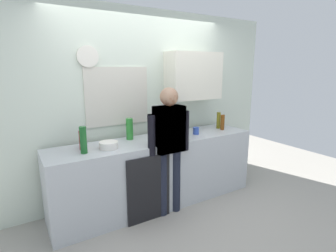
# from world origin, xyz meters

# --- Properties ---
(ground_plane) EXTENTS (8.00, 8.00, 0.00)m
(ground_plane) POSITION_xyz_m (0.00, 0.00, 0.00)
(ground_plane) COLOR #9E998E
(kitchen_counter) EXTENTS (2.79, 0.64, 0.90)m
(kitchen_counter) POSITION_xyz_m (0.00, 0.30, 0.45)
(kitchen_counter) COLOR #B2B7BC
(kitchen_counter) RESTS_ON ground_plane
(dishwasher_panel) EXTENTS (0.56, 0.02, 0.81)m
(dishwasher_panel) POSITION_xyz_m (-0.30, -0.03, 0.41)
(dishwasher_panel) COLOR black
(dishwasher_panel) RESTS_ON ground_plane
(back_wall_assembly) EXTENTS (4.39, 0.42, 2.60)m
(back_wall_assembly) POSITION_xyz_m (0.09, 0.70, 1.36)
(back_wall_assembly) COLOR silver
(back_wall_assembly) RESTS_ON ground_plane
(coffee_maker) EXTENTS (0.20, 0.20, 0.33)m
(coffee_maker) POSITION_xyz_m (0.27, 0.26, 1.05)
(coffee_maker) COLOR black
(coffee_maker) RESTS_ON kitchen_counter
(bottle_olive_oil) EXTENTS (0.06, 0.06, 0.25)m
(bottle_olive_oil) POSITION_xyz_m (1.12, 0.36, 1.03)
(bottle_olive_oil) COLOR olive
(bottle_olive_oil) RESTS_ON kitchen_counter
(bottle_dark_sauce) EXTENTS (0.06, 0.06, 0.18)m
(bottle_dark_sauce) POSITION_xyz_m (-0.92, 0.44, 0.99)
(bottle_dark_sauce) COLOR black
(bottle_dark_sauce) RESTS_ON kitchen_counter
(bottle_amber_beer) EXTENTS (0.06, 0.06, 0.23)m
(bottle_amber_beer) POSITION_xyz_m (1.10, 0.25, 1.02)
(bottle_amber_beer) COLOR brown
(bottle_amber_beer) RESTS_ON kitchen_counter
(bottle_red_vinegar) EXTENTS (0.06, 0.06, 0.22)m
(bottle_red_vinegar) POSITION_xyz_m (-0.95, 0.36, 1.01)
(bottle_red_vinegar) COLOR maroon
(bottle_red_vinegar) RESTS_ON kitchen_counter
(bottle_clear_soda) EXTENTS (0.09, 0.09, 0.28)m
(bottle_clear_soda) POSITION_xyz_m (-0.31, 0.48, 1.04)
(bottle_clear_soda) COLOR #2D8C33
(bottle_clear_soda) RESTS_ON kitchen_counter
(bottle_green_wine) EXTENTS (0.07, 0.07, 0.30)m
(bottle_green_wine) POSITION_xyz_m (-0.97, 0.21, 1.05)
(bottle_green_wine) COLOR #195923
(bottle_green_wine) RESTS_ON kitchen_counter
(cup_blue_mug) EXTENTS (0.08, 0.08, 0.10)m
(cup_blue_mug) POSITION_xyz_m (0.60, 0.24, 0.95)
(cup_blue_mug) COLOR #3351B2
(cup_blue_mug) RESTS_ON kitchen_counter
(cup_white_mug) EXTENTS (0.08, 0.08, 0.09)m
(cup_white_mug) POSITION_xyz_m (-0.09, 0.26, 0.95)
(cup_white_mug) COLOR white
(cup_white_mug) RESTS_ON kitchen_counter
(mixing_bowl) EXTENTS (0.22, 0.22, 0.08)m
(mixing_bowl) POSITION_xyz_m (-0.68, 0.24, 0.94)
(mixing_bowl) COLOR white
(mixing_bowl) RESTS_ON kitchen_counter
(storage_canister) EXTENTS (0.14, 0.14, 0.17)m
(storage_canister) POSITION_xyz_m (0.37, 0.47, 0.99)
(storage_canister) COLOR silver
(storage_canister) RESTS_ON kitchen_counter
(person_at_sink) EXTENTS (0.57, 0.22, 1.60)m
(person_at_sink) POSITION_xyz_m (0.00, 0.00, 0.95)
(person_at_sink) COLOR brown
(person_at_sink) RESTS_ON ground_plane
(person_guest) EXTENTS (0.57, 0.22, 1.60)m
(person_guest) POSITION_xyz_m (0.00, 0.00, 0.95)
(person_guest) COLOR #3F4766
(person_guest) RESTS_ON ground_plane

